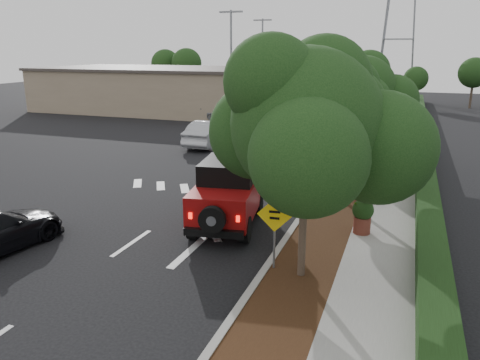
% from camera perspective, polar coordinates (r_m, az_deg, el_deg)
% --- Properties ---
extents(ground, '(120.00, 120.00, 0.00)m').
position_cam_1_polar(ground, '(15.43, -13.06, -7.50)').
color(ground, black).
rests_on(ground, ground).
extents(curb, '(0.20, 70.00, 0.15)m').
position_cam_1_polar(curb, '(24.75, 11.53, 1.62)').
color(curb, '#9E9B93').
rests_on(curb, ground).
extents(planting_strip, '(1.80, 70.00, 0.12)m').
position_cam_1_polar(planting_strip, '(24.64, 13.83, 1.38)').
color(planting_strip, black).
rests_on(planting_strip, ground).
extents(sidewalk, '(2.00, 70.00, 0.12)m').
position_cam_1_polar(sidewalk, '(24.53, 18.23, 0.98)').
color(sidewalk, gray).
rests_on(sidewalk, ground).
extents(hedge, '(0.80, 70.00, 0.80)m').
position_cam_1_polar(hedge, '(24.46, 21.57, 1.45)').
color(hedge, black).
rests_on(hedge, ground).
extents(commercial_building, '(22.00, 12.00, 4.00)m').
position_cam_1_polar(commercial_building, '(48.33, -10.09, 10.80)').
color(commercial_building, gray).
rests_on(commercial_building, ground).
extents(transmission_tower, '(7.00, 4.00, 28.00)m').
position_cam_1_polar(transmission_tower, '(60.13, 18.15, 9.29)').
color(transmission_tower, slate).
rests_on(transmission_tower, ground).
extents(street_tree_near, '(3.80, 3.80, 5.92)m').
position_cam_1_polar(street_tree_near, '(13.00, 7.41, -11.80)').
color(street_tree_near, black).
rests_on(street_tree_near, ground).
extents(street_tree_mid, '(3.20, 3.20, 5.32)m').
position_cam_1_polar(street_tree_mid, '(19.39, 11.97, -2.57)').
color(street_tree_mid, black).
rests_on(street_tree_mid, ground).
extents(street_tree_far, '(3.40, 3.40, 5.62)m').
position_cam_1_polar(street_tree_far, '(25.62, 14.07, 1.77)').
color(street_tree_far, black).
rests_on(street_tree_far, ground).
extents(light_pole_a, '(2.00, 0.22, 9.00)m').
position_cam_1_polar(light_pole_a, '(40.90, -1.05, 7.35)').
color(light_pole_a, slate).
rests_on(light_pole_a, ground).
extents(light_pole_b, '(2.00, 0.22, 9.00)m').
position_cam_1_polar(light_pole_b, '(52.48, 2.65, 9.20)').
color(light_pole_b, slate).
rests_on(light_pole_b, ground).
extents(red_jeep, '(2.58, 4.61, 2.27)m').
position_cam_1_polar(red_jeep, '(16.31, -1.35, -1.47)').
color(red_jeep, black).
rests_on(red_jeep, ground).
extents(silver_suv_ahead, '(4.25, 5.76, 1.46)m').
position_cam_1_polar(silver_suv_ahead, '(24.04, 5.31, 3.07)').
color(silver_suv_ahead, '#A7ABAF').
rests_on(silver_suv_ahead, ground).
extents(silver_sedan_oncoming, '(1.70, 4.88, 1.61)m').
position_cam_1_polar(silver_sedan_oncoming, '(29.79, -3.69, 5.72)').
color(silver_sedan_oncoming, '#A5A8AD').
rests_on(silver_sedan_oncoming, ground).
extents(parked_suv, '(5.08, 2.39, 1.68)m').
position_cam_1_polar(parked_suv, '(40.83, -4.82, 8.47)').
color(parked_suv, '#93979A').
rests_on(parked_suv, ground).
extents(speed_hump_sign, '(0.96, 0.13, 2.06)m').
position_cam_1_polar(speed_hump_sign, '(12.70, 4.24, -5.34)').
color(speed_hump_sign, slate).
rests_on(speed_hump_sign, ground).
extents(terracotta_planter, '(0.69, 0.69, 1.21)m').
position_cam_1_polar(terracotta_planter, '(15.78, 14.75, -3.90)').
color(terracotta_planter, brown).
rests_on(terracotta_planter, ground).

